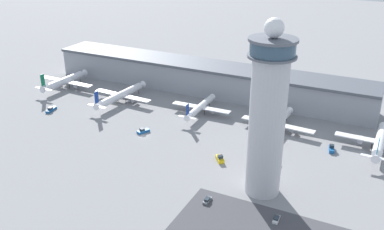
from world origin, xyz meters
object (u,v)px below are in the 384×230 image
airplane_gate_bravo (121,95)px  service_truck_water (220,159)px  airplane_gate_delta (277,124)px  car_maroon_suv (207,200)px  service_truck_baggage (51,109)px  service_truck_fuel (143,131)px  car_green_van (276,219)px  airplane_gate_echo (380,142)px  airplane_gate_alpha (65,81)px  service_truck_catering (331,149)px  control_tower (267,115)px  airplane_gate_charlie (200,107)px

airplane_gate_bravo → service_truck_water: bearing=-25.8°
airplane_gate_delta → car_maroon_suv: size_ratio=8.65×
service_truck_baggage → car_maroon_suv: bearing=-19.2°
service_truck_fuel → service_truck_water: 46.16m
car_green_van → car_maroon_suv: bearing=-178.9°
airplane_gate_echo → airplane_gate_alpha: bearing=179.6°
service_truck_fuel → service_truck_catering: bearing=14.3°
car_maroon_suv → car_green_van: bearing=1.1°
airplane_gate_alpha → service_truck_water: size_ratio=6.43×
car_green_van → airplane_gate_echo: bearing=68.7°
service_truck_water → service_truck_fuel: bearing=168.7°
service_truck_baggage → service_truck_water: (105.86, -9.47, 0.18)m
control_tower → service_truck_water: size_ratio=10.82×
airplane_gate_bravo → service_truck_water: 86.98m
airplane_gate_bravo → service_truck_baggage: size_ratio=5.27×
airplane_gate_charlie → service_truck_water: (29.57, -42.39, -3.17)m
control_tower → service_truck_fuel: control_tower is taller
airplane_gate_charlie → airplane_gate_echo: bearing=-1.1°
control_tower → service_truck_catering: control_tower is taller
service_truck_water → car_maroon_suv: service_truck_water is taller
airplane_gate_charlie → airplane_gate_echo: airplane_gate_echo is taller
airplane_gate_bravo → car_maroon_suv: size_ratio=9.20×
airplane_gate_bravo → service_truck_baggage: (-27.60, -28.33, -3.61)m
airplane_gate_bravo → airplane_gate_alpha: bearing=174.8°
service_truck_baggage → car_green_van: size_ratio=1.78×
airplane_gate_echo → service_truck_water: size_ratio=6.45×
airplane_gate_bravo → airplane_gate_charlie: (48.69, 4.59, -0.26)m
service_truck_fuel → service_truck_water: (45.27, -9.01, 0.19)m
airplane_gate_alpha → service_truck_water: 131.14m
control_tower → airplane_gate_delta: control_tower is taller
airplane_gate_alpha → service_truck_catering: 166.52m
airplane_gate_delta → car_maroon_suv: (-6.07, -69.69, -3.51)m
control_tower → airplane_gate_alpha: bearing=159.3°
airplane_gate_echo → control_tower: bearing=-124.6°
airplane_gate_bravo → service_truck_catering: 120.44m
service_truck_baggage → car_green_van: bearing=-15.6°
control_tower → car_maroon_suv: 38.75m
airplane_gate_bravo → airplane_gate_charlie: 48.91m
control_tower → service_truck_fuel: size_ratio=9.82×
service_truck_baggage → service_truck_catering: bearing=8.4°
service_truck_catering → service_truck_fuel: bearing=-165.7°
service_truck_fuel → airplane_gate_echo: bearing=16.6°
control_tower → airplane_gate_echo: bearing=55.4°
airplane_gate_echo → service_truck_baggage: size_ratio=4.78×
service_truck_baggage → car_green_van: (139.73, -39.00, -0.32)m
control_tower → airplane_gate_alpha: (-147.70, 55.94, -27.40)m
service_truck_catering → service_truck_fuel: size_ratio=0.97×
service_truck_fuel → airplane_gate_delta: bearing=27.5°
control_tower → service_truck_catering: 57.94m
airplane_gate_charlie → service_truck_baggage: airplane_gate_charlie is taller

